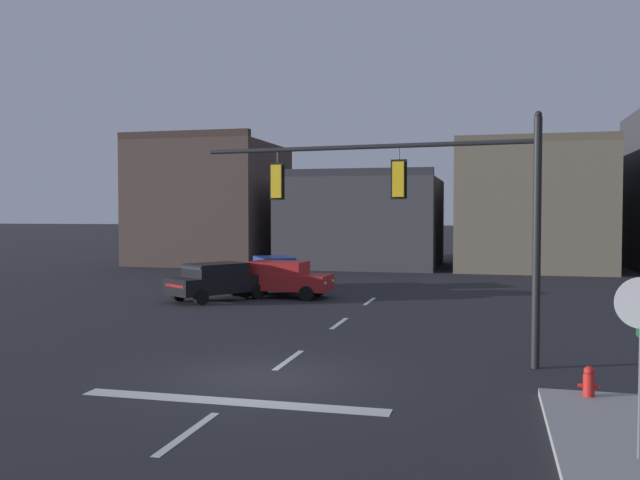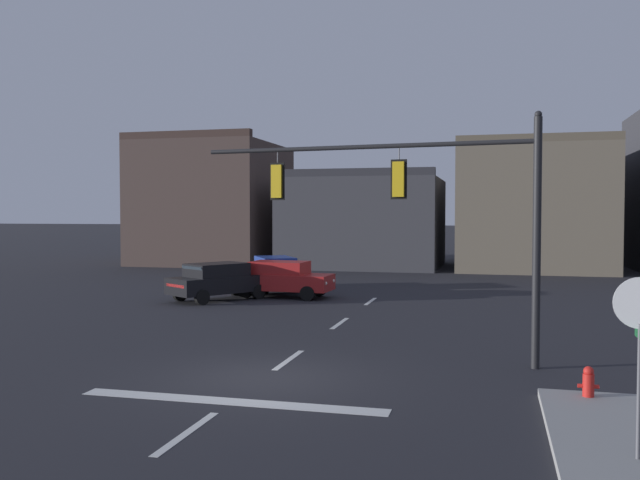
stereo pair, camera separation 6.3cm
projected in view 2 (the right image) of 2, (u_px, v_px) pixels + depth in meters
ground_plane at (263, 378)px, 15.53m from camera, size 400.00×400.00×0.00m
stop_bar_paint at (231, 401)px, 13.59m from camera, size 6.40×0.50×0.01m
lane_centreline at (289, 360)px, 17.47m from camera, size 0.16×26.40×0.01m
signal_mast_near_side at (423, 197)px, 17.29m from camera, size 8.88×1.03×6.21m
stop_sign at (640, 324)px, 9.94m from camera, size 0.76×0.64×2.83m
car_lot_nearside at (276, 272)px, 33.56m from camera, size 3.84×4.69×1.61m
car_lot_middle at (219, 280)px, 29.45m from camera, size 3.91×4.67×1.61m
car_lot_farside at (282, 278)px, 30.48m from camera, size 4.53×2.11×1.61m
fire_hydrant at (588, 387)px, 13.42m from camera, size 0.40×0.30×0.75m
building_row at (494, 207)px, 47.04m from camera, size 50.35×13.92×10.91m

